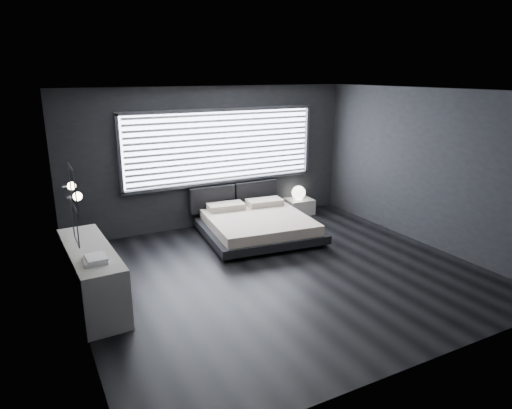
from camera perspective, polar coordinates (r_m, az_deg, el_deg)
room at (r=6.87m, az=3.30°, el=2.25°), size 6.04×6.00×2.80m
window at (r=9.27m, az=-4.24°, el=7.22°), size 4.14×0.09×1.52m
headboard at (r=9.53m, az=-2.73°, el=1.10°), size 1.96×0.16×0.52m
sconce_near at (r=5.97m, az=-21.45°, el=0.95°), size 0.18×0.11×0.11m
sconce_far at (r=6.55m, az=-22.09°, el=2.17°), size 0.18×0.11×0.11m
wall_art_upper at (r=5.32m, az=-21.92°, el=1.92°), size 0.01×0.48×0.48m
wall_art_lower at (r=5.68m, az=-21.71°, el=-2.13°), size 0.01×0.48×0.48m
bed at (r=8.73m, az=0.25°, el=-2.55°), size 2.25×2.16×0.53m
nightstand at (r=10.24m, az=5.40°, el=-0.22°), size 0.61×0.52×0.34m
orb_lamp at (r=10.14m, az=5.34°, el=1.49°), size 0.31×0.31×0.31m
dresser at (r=6.66m, az=-19.80°, el=-8.30°), size 0.64×2.02×0.80m
book_stack at (r=6.02m, az=-19.44°, el=-6.44°), size 0.30×0.38×0.08m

